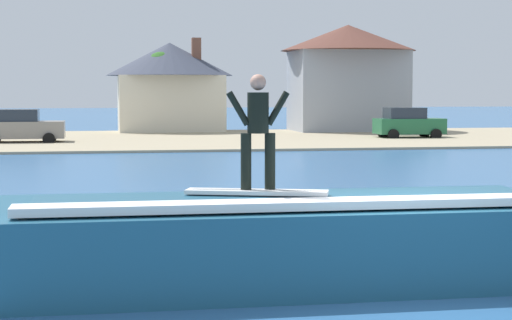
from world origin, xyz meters
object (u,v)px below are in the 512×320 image
at_px(car_near_shore, 20,126).
at_px(tree_tall_bare, 161,70).
at_px(house_gabled_white, 348,70).
at_px(wave_crest, 281,239).
at_px(surfboard, 257,192).
at_px(car_far_shore, 408,123).
at_px(house_small_cottage, 170,81).
at_px(surfer, 258,125).

bearing_deg(car_near_shore, tree_tall_bare, 52.39).
xyz_separation_m(car_near_shore, tree_tall_bare, (8.28, 10.75, 3.23)).
xyz_separation_m(house_gabled_white, tree_tall_bare, (-12.54, 1.03, -0.07)).
xyz_separation_m(wave_crest, surfboard, (-0.42, -0.20, 0.75)).
distance_m(car_far_shore, house_small_cottage, 17.19).
xyz_separation_m(house_gabled_white, house_small_cottage, (-11.91, 2.01, -0.80)).
height_order(wave_crest, tree_tall_bare, tree_tall_bare).
bearing_deg(surfboard, surfer, 66.52).
bearing_deg(car_far_shore, surfboard, -112.89).
bearing_deg(surfboard, car_near_shore, 100.31).
bearing_deg(surfer, house_small_cottage, 87.15).
bearing_deg(surfboard, house_gabled_white, 72.55).
bearing_deg(house_gabled_white, car_far_shore, -82.45).
bearing_deg(house_small_cottage, wave_crest, -92.39).
height_order(surfboard, car_far_shore, car_far_shore).
xyz_separation_m(surfboard, house_gabled_white, (14.30, 45.52, 2.86)).
relative_size(wave_crest, surfboard, 4.04).
height_order(surfer, house_gabled_white, house_gabled_white).
xyz_separation_m(car_near_shore, house_small_cottage, (8.91, 11.72, 2.50)).
height_order(surfer, car_far_shore, surfer).
height_order(wave_crest, surfer, surfer).
bearing_deg(tree_tall_bare, car_far_shore, -35.81).
bearing_deg(house_gabled_white, surfer, -107.43).
distance_m(wave_crest, car_near_shore, 36.27).
distance_m(wave_crest, surfboard, 0.88).
xyz_separation_m(car_far_shore, tree_tall_bare, (-13.71, 9.89, 3.24)).
distance_m(surfer, tree_tall_bare, 46.54).
distance_m(wave_crest, surfer, 1.79).
xyz_separation_m(surfer, car_far_shore, (15.44, 36.58, -1.44)).
height_order(car_near_shore, tree_tall_bare, tree_tall_bare).
distance_m(car_near_shore, house_gabled_white, 23.21).
distance_m(wave_crest, car_far_shore, 39.45).
height_order(wave_crest, car_near_shore, car_near_shore).
xyz_separation_m(surfer, house_gabled_white, (14.27, 45.44, 1.87)).
distance_m(car_far_shore, house_gabled_white, 9.53).
relative_size(house_small_cottage, tree_tall_bare, 1.58).
bearing_deg(car_far_shore, house_small_cottage, 140.29).
xyz_separation_m(wave_crest, surfer, (-0.38, -0.12, 1.74)).
xyz_separation_m(surfer, house_small_cottage, (2.36, 47.45, 1.07)).
relative_size(surfboard, tree_tall_bare, 0.40).
bearing_deg(tree_tall_bare, surfer, -92.14).
relative_size(car_near_shore, house_gabled_white, 0.49).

